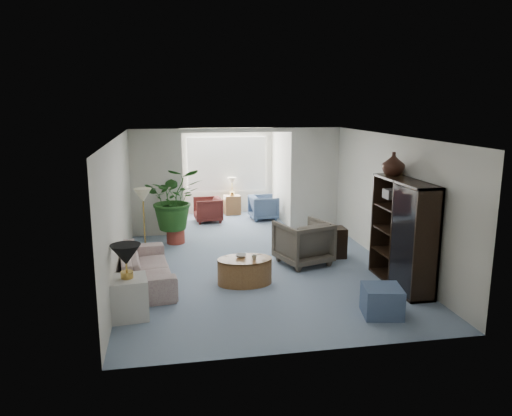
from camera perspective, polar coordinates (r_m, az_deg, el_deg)
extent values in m
plane|color=#7F91A7|center=(9.18, 0.68, -7.50)|extent=(6.00, 6.00, 0.00)
plane|color=#7F91A7|center=(13.07, -2.76, -1.55)|extent=(2.60, 2.60, 0.00)
cube|color=silver|center=(11.64, -11.41, 2.81)|extent=(1.20, 0.12, 2.50)
cube|color=silver|center=(12.17, 6.80, 3.36)|extent=(1.20, 0.12, 2.50)
cube|color=silver|center=(11.63, -2.15, 8.98)|extent=(2.60, 0.12, 0.10)
cube|color=white|center=(13.87, -3.41, 5.13)|extent=(2.20, 0.02, 1.50)
cube|color=white|center=(13.84, -3.40, 5.11)|extent=(2.20, 0.02, 1.50)
cube|color=#ADA08A|center=(9.45, 15.65, 3.24)|extent=(0.04, 0.50, 0.40)
imported|color=beige|center=(8.77, -12.66, -6.63)|extent=(1.06, 2.20, 0.62)
cube|color=silver|center=(7.52, -14.57, -10.00)|extent=(0.61, 0.61, 0.60)
cone|color=black|center=(7.31, -14.84, -5.26)|extent=(0.44, 0.44, 0.30)
cone|color=beige|center=(10.19, -12.97, 1.44)|extent=(0.36, 0.36, 0.28)
cylinder|color=olive|center=(8.60, -1.32, -7.30)|extent=(1.20, 1.20, 0.45)
imported|color=silver|center=(8.61, -1.76, -5.54)|extent=(0.25, 0.25, 0.05)
imported|color=beige|center=(8.45, -0.21, -5.75)|extent=(0.12, 0.12, 0.09)
imported|color=#5B5448|center=(9.62, 5.49, -3.98)|extent=(1.16, 1.17, 0.85)
cube|color=black|center=(10.13, 8.84, -3.95)|extent=(0.52, 0.42, 0.61)
cube|color=black|center=(8.70, 16.63, -2.84)|extent=(0.44, 1.65, 1.83)
imported|color=black|center=(8.93, 15.62, 4.94)|extent=(0.40, 0.40, 0.41)
cube|color=#4B5F82|center=(7.61, 14.37, -10.39)|extent=(0.64, 0.64, 0.44)
cylinder|color=#9C392D|center=(11.17, -9.28, -3.22)|extent=(0.40, 0.40, 0.32)
imported|color=#23541C|center=(10.98, -9.43, 1.09)|extent=(1.25, 1.08, 1.39)
imported|color=#4B5F82|center=(13.22, 0.88, 0.07)|extent=(0.76, 0.74, 0.65)
imported|color=#551F1D|center=(13.02, -5.60, -0.19)|extent=(0.75, 0.73, 0.64)
cube|color=olive|center=(13.84, -2.77, 0.36)|extent=(0.46, 0.37, 0.54)
cube|color=black|center=(8.31, 17.79, -5.58)|extent=(0.30, 0.26, 0.16)
cube|color=#4D4A48|center=(8.82, 15.63, 1.59)|extent=(0.30, 0.26, 0.16)
cube|color=#454240|center=(8.42, 17.16, -2.14)|extent=(0.30, 0.26, 0.16)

